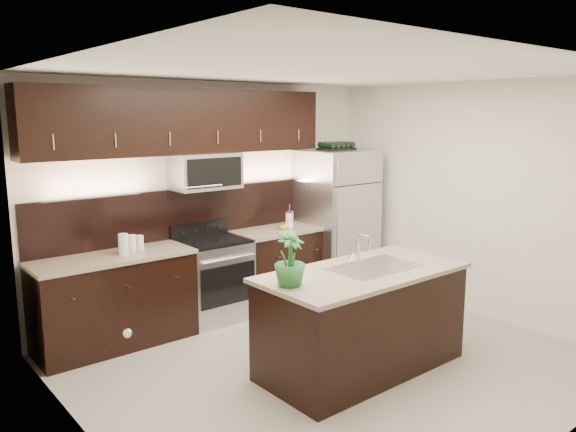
% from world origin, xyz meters
% --- Properties ---
extents(ground, '(4.50, 4.50, 0.00)m').
position_xyz_m(ground, '(0.00, 0.00, 0.00)').
color(ground, gray).
rests_on(ground, ground).
extents(room_walls, '(4.52, 4.02, 2.71)m').
position_xyz_m(room_walls, '(-0.11, -0.04, 1.70)').
color(room_walls, beige).
rests_on(room_walls, ground).
extents(counter_run, '(3.51, 0.65, 0.94)m').
position_xyz_m(counter_run, '(-0.46, 1.69, 0.47)').
color(counter_run, black).
rests_on(counter_run, ground).
extents(upper_fixtures, '(3.49, 0.40, 1.66)m').
position_xyz_m(upper_fixtures, '(-0.43, 1.84, 2.14)').
color(upper_fixtures, black).
rests_on(upper_fixtures, counter_run).
extents(island, '(1.96, 0.96, 0.94)m').
position_xyz_m(island, '(0.12, -0.27, 0.47)').
color(island, black).
rests_on(island, ground).
extents(sink_faucet, '(0.84, 0.50, 0.28)m').
position_xyz_m(sink_faucet, '(0.27, -0.26, 0.96)').
color(sink_faucet, silver).
rests_on(sink_faucet, island).
extents(refrigerator, '(0.90, 0.81, 1.87)m').
position_xyz_m(refrigerator, '(1.62, 1.63, 0.94)').
color(refrigerator, '#B2B2B7').
rests_on(refrigerator, ground).
extents(wine_rack, '(0.46, 0.29, 0.11)m').
position_xyz_m(wine_rack, '(1.62, 1.63, 1.92)').
color(wine_rack, black).
rests_on(wine_rack, refrigerator).
extents(plant, '(0.31, 0.31, 0.46)m').
position_xyz_m(plant, '(-0.69, -0.21, 1.17)').
color(plant, '#245C29').
rests_on(plant, island).
extents(canisters, '(0.30, 0.18, 0.21)m').
position_xyz_m(canisters, '(-1.23, 1.67, 1.03)').
color(canisters, silver).
rests_on(canisters, counter_run).
extents(french_press, '(0.10, 0.10, 0.29)m').
position_xyz_m(french_press, '(0.84, 1.64, 1.05)').
color(french_press, silver).
rests_on(french_press, counter_run).
extents(bananas, '(0.21, 0.19, 0.05)m').
position_xyz_m(bananas, '(0.69, 1.61, 0.97)').
color(bananas, gold).
rests_on(bananas, counter_run).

